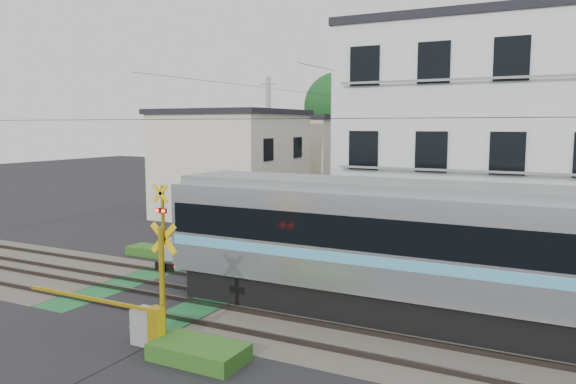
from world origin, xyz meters
The scene contains 11 objects.
ground centered at (0.00, 0.00, 0.00)m, with size 120.00×120.00×0.00m, color black.
track_bed centered at (0.00, 0.00, 0.04)m, with size 120.00×120.00×0.14m.
crossing_signal_near centered at (2.59, -3.65, 0.71)m, with size 4.74×0.65×3.09m.
crossing_signal_far centered at (-2.59, 3.65, 0.71)m, with size 4.74×0.65×3.09m.
apartment_block centered at (8.50, 9.49, 4.66)m, with size 10.20×8.36×9.30m.
houses_row centered at (0.25, 25.92, 3.24)m, with size 22.07×31.35×6.80m.
tree_hill centered at (-0.65, 48.62, 5.68)m, with size 40.00×13.27×11.66m.
catenary centered at (6.00, 0.03, 3.70)m, with size 60.00×5.04×7.00m.
utility_poles centered at (-1.05, 23.01, 4.08)m, with size 7.90×42.00×8.00m.
pedestrian centered at (1.70, 25.95, 0.77)m, with size 0.56×0.37×1.53m, color #22232B.
weed_patches centered at (1.76, -0.09, 0.18)m, with size 10.25×8.80×0.40m.
Camera 1 is at (11.75, -13.88, 5.42)m, focal length 35.00 mm.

